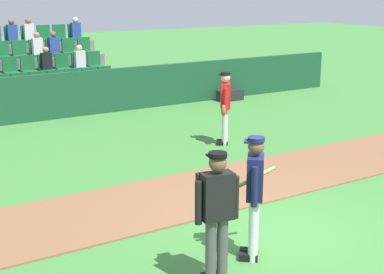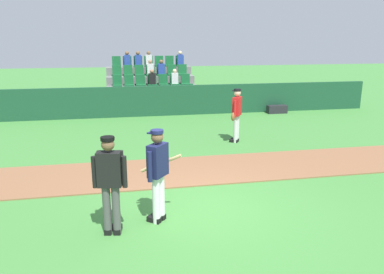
# 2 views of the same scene
# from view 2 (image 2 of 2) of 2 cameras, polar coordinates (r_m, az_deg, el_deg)

# --- Properties ---
(ground_plane) EXTENTS (80.00, 80.00, 0.00)m
(ground_plane) POSITION_cam_2_polar(r_m,az_deg,el_deg) (7.65, 2.01, -10.98)
(ground_plane) COLOR #42843A
(infield_dirt_path) EXTENTS (28.00, 2.19, 0.03)m
(infield_dirt_path) POSITION_cam_2_polar(r_m,az_deg,el_deg) (9.74, -1.04, -5.12)
(infield_dirt_path) COLOR brown
(infield_dirt_path) RESTS_ON ground
(dugout_fence) EXTENTS (20.00, 0.16, 1.32)m
(dugout_fence) POSITION_cam_2_polar(r_m,az_deg,el_deg) (16.66, -5.45, 5.46)
(dugout_fence) COLOR #19472D
(dugout_fence) RESTS_ON ground
(stadium_bleachers) EXTENTS (4.45, 3.80, 2.70)m
(stadium_bleachers) POSITION_cam_2_polar(r_m,az_deg,el_deg) (18.93, -6.14, 6.86)
(stadium_bleachers) COLOR slate
(stadium_bleachers) RESTS_ON ground
(batter_navy_jersey) EXTENTS (0.76, 0.67, 1.76)m
(batter_navy_jersey) POSITION_cam_2_polar(r_m,az_deg,el_deg) (6.87, -5.20, -5.33)
(batter_navy_jersey) COLOR white
(batter_navy_jersey) RESTS_ON ground
(umpire_home_plate) EXTENTS (0.58, 0.35, 1.76)m
(umpire_home_plate) POSITION_cam_2_polar(r_m,az_deg,el_deg) (6.54, -12.32, -6.38)
(umpire_home_plate) COLOR #4C4C4C
(umpire_home_plate) RESTS_ON ground
(runner_red_jersey) EXTENTS (0.49, 0.57, 1.76)m
(runner_red_jersey) POSITION_cam_2_polar(r_m,az_deg,el_deg) (12.31, 6.77, 3.57)
(runner_red_jersey) COLOR silver
(runner_red_jersey) RESTS_ON ground
(equipment_bag) EXTENTS (0.90, 0.36, 0.36)m
(equipment_bag) POSITION_cam_2_polar(r_m,az_deg,el_deg) (17.70, 12.76, 4.13)
(equipment_bag) COLOR #232328
(equipment_bag) RESTS_ON ground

